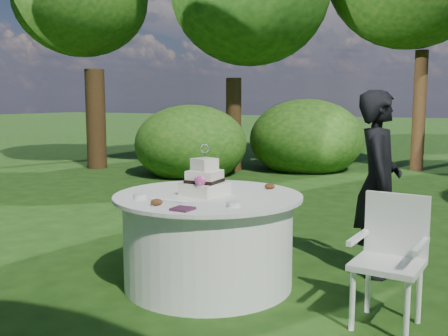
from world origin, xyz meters
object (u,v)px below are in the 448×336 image
Objects in this scene: napkins at (183,209)px; guest at (378,184)px; chair at (391,250)px; table at (208,239)px; cake at (204,181)px.

napkins is 0.09× the size of guest.
table is at bearing 177.48° from chair.
guest is (1.04, 1.56, 0.04)m from napkins.
chair is (1.35, 0.55, -0.26)m from napkins.
guest is 1.10m from chair.
cake is (-1.20, -0.97, 0.07)m from guest.
cake is at bearing -124.82° from table.
chair is at bearing -2.52° from table.
cake reaches higher than chair.
table is (-1.18, -0.94, -0.43)m from guest.
table is at bearing 103.24° from napkins.
table is at bearing 116.50° from guest.
cake is at bearing 178.49° from chair.
guest reaches higher than table.
cake is 0.47× the size of chair.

